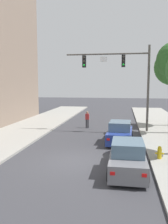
{
  "coord_description": "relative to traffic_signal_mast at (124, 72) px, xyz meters",
  "views": [
    {
      "loc": [
        2.5,
        -12.67,
        4.36
      ],
      "look_at": [
        -0.74,
        6.68,
        2.0
      ],
      "focal_mm": 37.98,
      "sensor_mm": 36.0,
      "label": 1
    }
  ],
  "objects": [
    {
      "name": "pedestrian_crossing_road",
      "position": [
        -3.48,
        1.46,
        -4.47
      ],
      "size": [
        0.36,
        0.22,
        1.64
      ],
      "color": "#333338",
      "rests_on": "ground"
    },
    {
      "name": "ground_plane",
      "position": [
        -2.49,
        -8.67,
        -5.38
      ],
      "size": [
        120.0,
        120.0,
        0.0
      ],
      "primitive_type": "plane",
      "color": "#38383D"
    },
    {
      "name": "car_following_grey",
      "position": [
        0.26,
        -9.84,
        -4.66
      ],
      "size": [
        1.84,
        4.24,
        1.6
      ],
      "color": "slate",
      "rests_on": "ground"
    },
    {
      "name": "car_lead_blue",
      "position": [
        -0.2,
        -3.89,
        -4.66
      ],
      "size": [
        2.01,
        4.32,
        1.6
      ],
      "color": "navy",
      "rests_on": "ground"
    },
    {
      "name": "traffic_signal_mast",
      "position": [
        0.0,
        0.0,
        0.0
      ],
      "size": [
        7.35,
        0.38,
        7.5
      ],
      "color": "#514C47",
      "rests_on": "sidewalk_right"
    },
    {
      "name": "fire_hydrant",
      "position": [
        2.07,
        -7.87,
        -4.87
      ],
      "size": [
        0.48,
        0.24,
        0.72
      ],
      "color": "gold",
      "rests_on": "sidewalk_right"
    }
  ]
}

